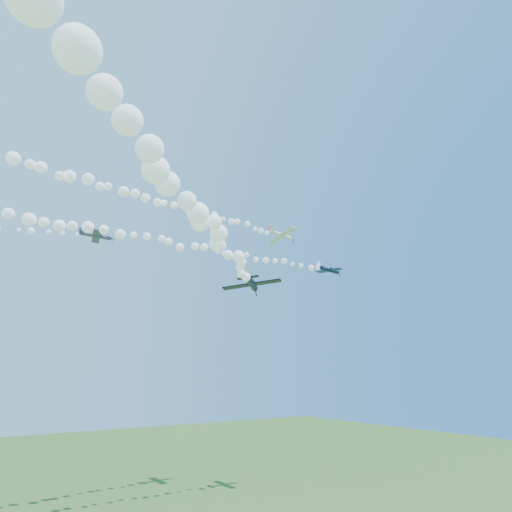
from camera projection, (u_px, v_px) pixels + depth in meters
plane_white at (281, 235)px, 102.49m from camera, size 8.13×8.33×2.88m
smoke_trail_white at (104, 186)px, 75.28m from camera, size 81.31×11.06×3.34m
plane_navy at (329, 270)px, 98.09m from camera, size 7.34×7.66×2.76m
smoke_trail_navy at (139, 238)px, 74.39m from camera, size 84.47×4.36×2.88m
plane_grey at (96, 236)px, 76.98m from camera, size 6.21×6.61×2.39m
plane_black at (252, 283)px, 60.04m from camera, size 7.25×7.15×2.57m
smoke_trail_black at (129, 124)px, 21.35m from camera, size 52.76×56.66×3.19m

